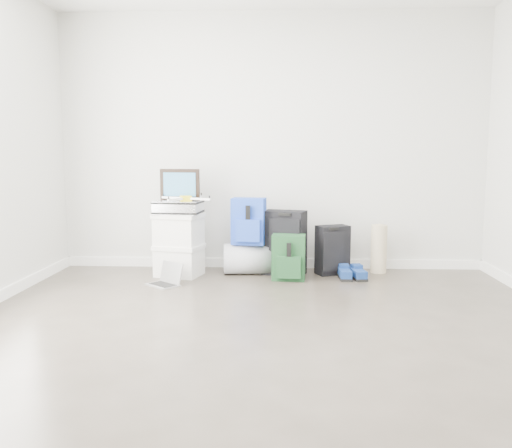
{
  "coord_description": "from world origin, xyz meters",
  "views": [
    {
      "loc": [
        0.1,
        -3.29,
        1.22
      ],
      "look_at": [
        -0.14,
        1.9,
        0.55
      ],
      "focal_mm": 38.0,
      "sensor_mm": 36.0,
      "label": 1
    }
  ],
  "objects_px": {
    "boxes_stack": "(179,244)",
    "briefcase": "(178,207)",
    "laptop": "(166,280)",
    "duffel_bag": "(249,259)",
    "large_suitcase": "(284,243)",
    "carry_on": "(333,250)"
  },
  "relations": [
    {
      "from": "carry_on",
      "to": "duffel_bag",
      "type": "bearing_deg",
      "value": 158.08
    },
    {
      "from": "boxes_stack",
      "to": "laptop",
      "type": "height_order",
      "value": "boxes_stack"
    },
    {
      "from": "briefcase",
      "to": "laptop",
      "type": "bearing_deg",
      "value": -90.43
    },
    {
      "from": "boxes_stack",
      "to": "briefcase",
      "type": "height_order",
      "value": "briefcase"
    },
    {
      "from": "laptop",
      "to": "duffel_bag",
      "type": "bearing_deg",
      "value": 75.8
    },
    {
      "from": "briefcase",
      "to": "carry_on",
      "type": "relative_size",
      "value": 0.89
    },
    {
      "from": "boxes_stack",
      "to": "large_suitcase",
      "type": "distance_m",
      "value": 1.07
    },
    {
      "from": "large_suitcase",
      "to": "laptop",
      "type": "distance_m",
      "value": 1.26
    },
    {
      "from": "large_suitcase",
      "to": "carry_on",
      "type": "distance_m",
      "value": 0.5
    },
    {
      "from": "duffel_bag",
      "to": "carry_on",
      "type": "distance_m",
      "value": 0.86
    },
    {
      "from": "boxes_stack",
      "to": "laptop",
      "type": "bearing_deg",
      "value": -81.97
    },
    {
      "from": "laptop",
      "to": "boxes_stack",
      "type": "bearing_deg",
      "value": 124.27
    },
    {
      "from": "boxes_stack",
      "to": "large_suitcase",
      "type": "height_order",
      "value": "large_suitcase"
    },
    {
      "from": "duffel_bag",
      "to": "laptop",
      "type": "bearing_deg",
      "value": -149.78
    },
    {
      "from": "briefcase",
      "to": "duffel_bag",
      "type": "xyz_separation_m",
      "value": [
        0.7,
        0.11,
        -0.54
      ]
    },
    {
      "from": "large_suitcase",
      "to": "carry_on",
      "type": "xyz_separation_m",
      "value": [
        0.5,
        0.03,
        -0.08
      ]
    },
    {
      "from": "duffel_bag",
      "to": "carry_on",
      "type": "bearing_deg",
      "value": -3.09
    },
    {
      "from": "large_suitcase",
      "to": "laptop",
      "type": "height_order",
      "value": "large_suitcase"
    },
    {
      "from": "large_suitcase",
      "to": "carry_on",
      "type": "bearing_deg",
      "value": 20.63
    },
    {
      "from": "duffel_bag",
      "to": "laptop",
      "type": "xyz_separation_m",
      "value": [
        -0.75,
        -0.52,
        -0.11
      ]
    },
    {
      "from": "duffel_bag",
      "to": "carry_on",
      "type": "height_order",
      "value": "carry_on"
    },
    {
      "from": "briefcase",
      "to": "laptop",
      "type": "relative_size",
      "value": 1.23
    }
  ]
}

